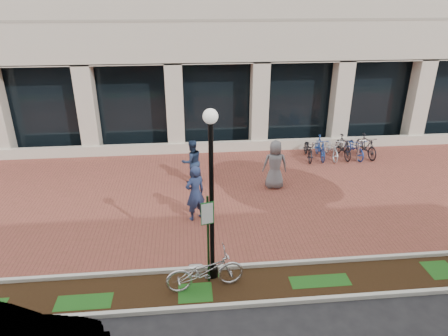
{
  "coord_description": "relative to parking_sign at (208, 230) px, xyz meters",
  "views": [
    {
      "loc": [
        -1.5,
        -13.52,
        7.07
      ],
      "look_at": [
        -0.25,
        -0.8,
        1.45
      ],
      "focal_mm": 32.0,
      "sensor_mm": 36.0,
      "label": 1
    }
  ],
  "objects": [
    {
      "name": "bollard",
      "position": [
        7.27,
        7.62,
        -1.19
      ],
      "size": [
        0.12,
        0.12,
        0.85
      ],
      "color": "#B8B8BD",
      "rests_on": "ground"
    },
    {
      "name": "locked_bicycle",
      "position": [
        -0.11,
        -0.22,
        -1.08
      ],
      "size": [
        2.13,
        1.01,
        1.08
      ],
      "primitive_type": "imported",
      "rotation": [
        0.0,
        0.0,
        1.72
      ],
      "color": "#B8B9BD",
      "rests_on": "ground"
    },
    {
      "name": "planting_strip",
      "position": [
        1.07,
        -0.27,
        -1.62
      ],
      "size": [
        40.0,
        1.5,
        0.01
      ],
      "primitive_type": "cube",
      "color": "black",
      "rests_on": "ground"
    },
    {
      "name": "curb_plaza_side",
      "position": [
        1.07,
        0.48,
        -1.56
      ],
      "size": [
        40.0,
        0.12,
        0.12
      ],
      "primitive_type": "cube",
      "color": "#B7B7AD",
      "rests_on": "ground"
    },
    {
      "name": "pedestrian_left",
      "position": [
        -0.24,
        3.28,
        -0.65
      ],
      "size": [
        0.85,
        0.75,
        1.95
      ],
      "primitive_type": "imported",
      "rotation": [
        0.0,
        0.0,
        3.64
      ],
      "color": "#1D2849",
      "rests_on": "ground"
    },
    {
      "name": "parking_sign",
      "position": [
        0.0,
        0.0,
        0.0
      ],
      "size": [
        0.34,
        0.07,
        2.56
      ],
      "rotation": [
        0.0,
        0.0,
        0.26
      ],
      "color": "#123313",
      "rests_on": "ground"
    },
    {
      "name": "pedestrian_mid",
      "position": [
        -0.27,
        6.2,
        -0.72
      ],
      "size": [
        1.06,
        0.96,
        1.8
      ],
      "primitive_type": "imported",
      "rotation": [
        0.0,
        0.0,
        3.52
      ],
      "color": "#1C2A46",
      "rests_on": "ground"
    },
    {
      "name": "bike_rack_cluster",
      "position": [
        6.48,
        8.17,
        -1.12
      ],
      "size": [
        3.54,
        1.86,
        1.05
      ],
      "rotation": [
        0.0,
        0.0,
        -0.02
      ],
      "color": "black",
      "rests_on": "ground"
    },
    {
      "name": "lamppost",
      "position": [
        0.11,
        0.21,
        1.01
      ],
      "size": [
        0.36,
        0.36,
        4.68
      ],
      "color": "black",
      "rests_on": "ground"
    },
    {
      "name": "brick_plaza",
      "position": [
        1.07,
        4.98,
        -1.62
      ],
      "size": [
        40.0,
        9.0,
        0.01
      ],
      "primitive_type": "cube",
      "color": "brown",
      "rests_on": "ground"
    },
    {
      "name": "curb_street_side",
      "position": [
        1.07,
        -1.02,
        -1.56
      ],
      "size": [
        40.0,
        0.12,
        0.12
      ],
      "primitive_type": "cube",
      "color": "#B7B7AD",
      "rests_on": "ground"
    },
    {
      "name": "pedestrian_right",
      "position": [
        2.92,
        5.4,
        -0.65
      ],
      "size": [
        1.0,
        0.7,
        1.94
      ],
      "primitive_type": "imported",
      "rotation": [
        0.0,
        0.0,
        3.05
      ],
      "color": "#5D5D62",
      "rests_on": "ground"
    },
    {
      "name": "ground",
      "position": [
        1.07,
        4.98,
        -1.62
      ],
      "size": [
        120.0,
        120.0,
        0.0
      ],
      "primitive_type": "plane",
      "color": "black",
      "rests_on": "ground"
    }
  ]
}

